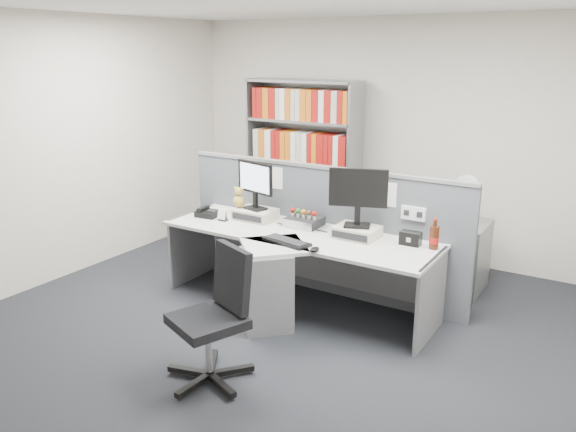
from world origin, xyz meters
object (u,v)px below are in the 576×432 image
Objects in this scene: speaker at (411,238)px; desktop_pc at (304,222)px; desk_calendar at (223,216)px; shelving_unit at (303,166)px; monitor_left at (255,181)px; office_chair at (217,312)px; filing_cabinet at (461,256)px; desk at (285,267)px; monitor_right at (358,192)px; mouse at (315,249)px; desk_phone at (208,213)px; keyboard at (287,241)px; desk_fan at (467,193)px; cola_bottle at (434,238)px.

desktop_pc is at bearing -179.92° from speaker.
shelving_unit is (-0.08, 1.68, 0.21)m from desk_calendar.
monitor_left is at bearing -174.25° from desktop_pc.
office_chair is at bearing -82.70° from desktop_pc.
filing_cabinet is at bearing 31.33° from desk_calendar.
desk is at bearing -82.93° from desktop_pc.
monitor_right is at bearing 36.50° from desk.
desk is 14.76× the size of speaker.
desktop_pc is (0.53, 0.05, -0.34)m from monitor_left.
desk_phone reaches higher than mouse.
filing_cabinet is 0.72× the size of office_chair.
mouse is 1.79m from filing_cabinet.
keyboard is (-0.45, -0.46, -0.40)m from monitor_right.
desktop_pc is 0.16× the size of shelving_unit.
speaker reaches higher than filing_cabinet.
office_chair is (-0.85, -1.60, -0.26)m from speaker.
speaker is 1.01m from desk_fan.
shelving_unit is at bearing 143.41° from speaker.
desk_fan reaches higher than office_chair.
keyboard is (0.07, -0.08, 0.28)m from desk.
monitor_left is at bearing 144.51° from keyboard.
cola_bottle reaches higher than desk_phone.
keyboard is at bearing -127.33° from desk_fan.
monitor_left is 2.18m from filing_cabinet.
monitor_right is at bearing 76.10° from mouse.
monitor_right is 1.67× the size of desktop_pc.
monitor_left reaches higher than keyboard.
speaker is at bearing 1.97° from monitor_left.
desktop_pc is at bearing 19.24° from desk_calendar.
cola_bottle is at bearing -33.77° from shelving_unit.
office_chair is (0.15, -1.16, 0.07)m from desk.
filing_cabinet is (2.24, 1.19, -0.40)m from desk_phone.
monitor_right reaches higher than cola_bottle.
desk is at bearing -156.34° from speaker.
monitor_left is 0.47m from desk_calendar.
desktop_pc is 0.81m from desk_calendar.
mouse is 0.15× the size of filing_cabinet.
office_chair is at bearing -103.40° from monitor_right.
desk_fan is at bearing 67.71° from office_chair.
desk_calendar is at bearing -170.87° from monitor_right.
office_chair reaches higher than mouse.
shelving_unit reaches higher than office_chair.
monitor_left is 1.50m from shelving_unit.
desk_fan is (0.20, 0.96, 0.22)m from speaker.
filing_cabinet is at bearing 49.39° from desk.
desktop_pc is (-0.57, 0.05, -0.37)m from monitor_right.
monitor_left is 1.78× the size of cola_bottle.
monitor_right is 0.54× the size of office_chair.
shelving_unit reaches higher than monitor_right.
desk reaches higher than filing_cabinet.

